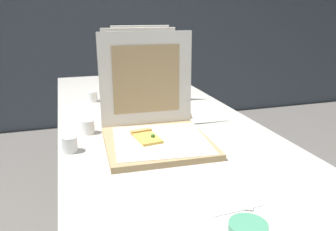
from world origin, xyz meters
TOP-DOWN VIEW (x-y plane):
  - wall_back at (0.00, 2.90)m, footprint 10.00×0.10m
  - table at (0.00, 0.62)m, footprint 0.85×2.25m
  - pizza_box_front at (-0.07, 0.33)m, footprint 0.40×0.40m
  - pizza_box_middle at (-0.01, 0.79)m, footprint 0.40×0.40m
  - pizza_box_back at (0.11, 1.31)m, footprint 0.41×0.41m
  - cup_white_near_center at (-0.30, 0.50)m, footprint 0.05×0.05m
  - cup_white_far at (-0.24, 1.00)m, footprint 0.05×0.05m
  - cup_white_near_left at (-0.38, 0.33)m, footprint 0.05×0.05m
  - napkin_pile at (0.01, -0.11)m, footprint 0.17×0.16m

SIDE VIEW (x-z plane):
  - table at x=0.00m, z-range 0.33..1.08m
  - napkin_pile at x=0.01m, z-range 0.75..0.76m
  - cup_white_near_center at x=-0.30m, z-range 0.75..0.81m
  - cup_white_far at x=-0.24m, z-range 0.75..0.81m
  - cup_white_near_left at x=-0.38m, z-range 0.75..0.81m
  - pizza_box_back at x=0.11m, z-range 0.62..1.00m
  - pizza_box_middle at x=-0.01m, z-range 0.61..1.01m
  - pizza_box_front at x=-0.07m, z-range 0.61..1.01m
  - wall_back at x=0.00m, z-range 0.00..2.60m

